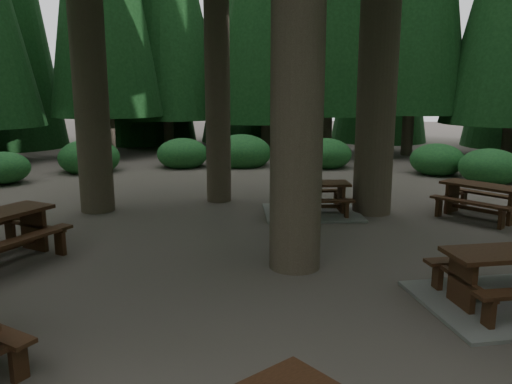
# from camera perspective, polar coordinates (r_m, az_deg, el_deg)

# --- Properties ---
(ground) EXTENTS (80.00, 80.00, 0.00)m
(ground) POSITION_cam_1_polar(r_m,az_deg,el_deg) (8.34, -1.24, -8.73)
(ground) COLOR #584F47
(ground) RESTS_ON ground
(picnic_table_a) EXTENTS (2.79, 2.52, 0.79)m
(picnic_table_a) POSITION_cam_1_polar(r_m,az_deg,el_deg) (7.72, 27.06, -9.63)
(picnic_table_a) COLOR gray
(picnic_table_a) RESTS_ON ground
(picnic_table_c) EXTENTS (2.53, 2.23, 0.76)m
(picnic_table_c) POSITION_cam_1_polar(r_m,az_deg,el_deg) (11.91, 6.40, -1.28)
(picnic_table_c) COLOR gray
(picnic_table_c) RESTS_ON ground
(picnic_table_d) EXTENTS (2.30, 2.27, 0.78)m
(picnic_table_d) POSITION_cam_1_polar(r_m,az_deg,el_deg) (12.52, 24.45, -0.40)
(picnic_table_d) COLOR #351E10
(picnic_table_d) RESTS_ON ground
(shrub_ring) EXTENTS (23.86, 24.64, 1.49)m
(shrub_ring) POSITION_cam_1_polar(r_m,az_deg,el_deg) (8.85, 4.05, -4.82)
(shrub_ring) COLOR #1B5129
(shrub_ring) RESTS_ON ground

